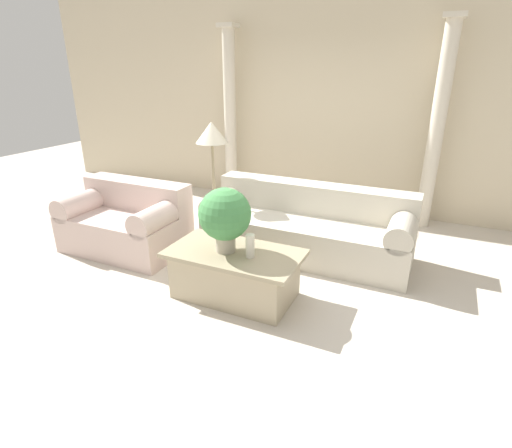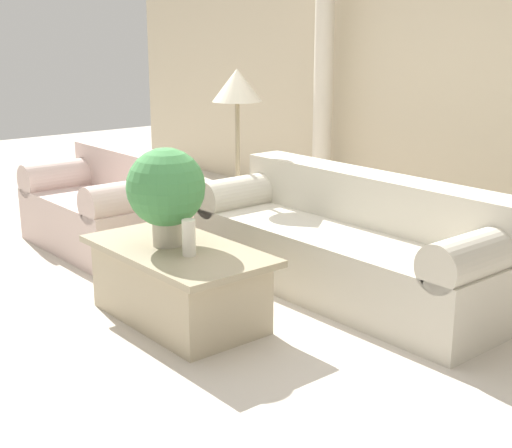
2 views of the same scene
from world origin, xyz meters
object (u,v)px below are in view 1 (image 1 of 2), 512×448
potted_plant (225,216)px  sofa_long (307,227)px  loveseat (127,221)px  floor_lamp (212,138)px  coffee_table (235,273)px

potted_plant → sofa_long: bearing=71.7°
sofa_long → loveseat: bearing=-159.1°
floor_lamp → sofa_long: bearing=-0.2°
coffee_table → floor_lamp: size_ratio=0.85×
sofa_long → potted_plant: bearing=-108.3°
sofa_long → floor_lamp: (-1.24, 0.00, 0.93)m
floor_lamp → potted_plant: bearing=-55.4°
coffee_table → floor_lamp: (-0.92, 1.20, 1.02)m
sofa_long → loveseat: 2.14m
loveseat → floor_lamp: 1.42m
sofa_long → floor_lamp: bearing=179.8°
coffee_table → potted_plant: 0.58m
sofa_long → loveseat: (-2.00, -0.76, 0.01)m
sofa_long → floor_lamp: 1.55m
floor_lamp → coffee_table: bearing=-52.5°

